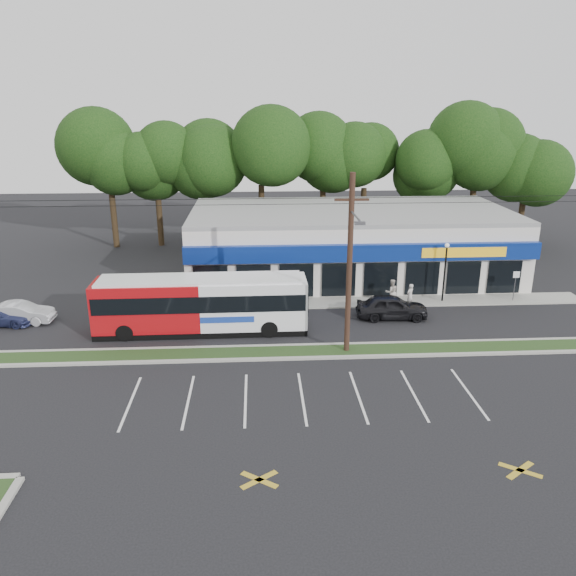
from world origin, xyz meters
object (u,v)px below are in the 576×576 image
at_px(sign_post, 515,281).
at_px(car_silver, 20,313).
at_px(utility_pole, 347,260).
at_px(lamp_post, 445,265).
at_px(car_blue, 1,315).
at_px(car_dark, 392,307).
at_px(metrobus, 201,303).
at_px(pedestrian_b, 391,292).
at_px(pedestrian_a, 410,295).

height_order(sign_post, car_silver, sign_post).
distance_m(utility_pole, car_silver, 21.13).
bearing_deg(car_silver, sign_post, -85.52).
relative_size(sign_post, car_silver, 0.54).
xyz_separation_m(lamp_post, car_blue, (-29.14, -2.52, -2.07)).
bearing_deg(car_dark, utility_pole, 144.89).
height_order(sign_post, metrobus, metrobus).
distance_m(sign_post, car_blue, 34.23).
bearing_deg(car_dark, sign_post, -71.70).
bearing_deg(lamp_post, pedestrian_b, -175.39).
bearing_deg(utility_pole, pedestrian_b, 59.56).
height_order(lamp_post, sign_post, lamp_post).
distance_m(car_silver, pedestrian_b, 24.37).
height_order(sign_post, car_blue, sign_post).
height_order(lamp_post, car_silver, lamp_post).
relative_size(lamp_post, car_silver, 1.03).
bearing_deg(car_silver, car_dark, -90.37).
height_order(sign_post, pedestrian_a, sign_post).
bearing_deg(car_blue, utility_pole, -97.89).
relative_size(car_silver, pedestrian_b, 2.25).
bearing_deg(sign_post, utility_pole, -149.85).
bearing_deg(utility_pole, car_dark, 52.31).
xyz_separation_m(sign_post, metrobus, (-21.35, -4.07, 0.26)).
relative_size(lamp_post, car_dark, 0.93).
xyz_separation_m(lamp_post, pedestrian_b, (-3.72, -0.30, -1.76)).
height_order(lamp_post, metrobus, lamp_post).
bearing_deg(car_dark, pedestrian_b, -9.79).
bearing_deg(car_dark, car_blue, 91.86).
bearing_deg(utility_pole, sign_post, 30.15).
bearing_deg(pedestrian_a, sign_post, 145.89).
relative_size(sign_post, car_blue, 0.54).
height_order(utility_pole, car_silver, utility_pole).
bearing_deg(metrobus, pedestrian_a, 13.53).
distance_m(car_blue, pedestrian_b, 25.52).
bearing_deg(car_blue, lamp_post, -78.62).
height_order(car_dark, pedestrian_a, pedestrian_a).
height_order(utility_pole, car_dark, utility_pole).
relative_size(utility_pole, car_blue, 12.04).
xyz_separation_m(metrobus, pedestrian_a, (13.79, 3.46, -0.99)).
bearing_deg(car_blue, pedestrian_b, -78.58).
relative_size(car_dark, pedestrian_a, 2.77).
bearing_deg(car_silver, pedestrian_b, -84.38).
relative_size(lamp_post, pedestrian_b, 2.33).
height_order(car_dark, pedestrian_b, pedestrian_b).
bearing_deg(sign_post, lamp_post, 177.42).
distance_m(utility_pole, metrobus, 9.63).
height_order(metrobus, car_silver, metrobus).
bearing_deg(pedestrian_b, metrobus, 10.23).
relative_size(metrobus, pedestrian_b, 7.00).
distance_m(metrobus, car_blue, 12.97).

